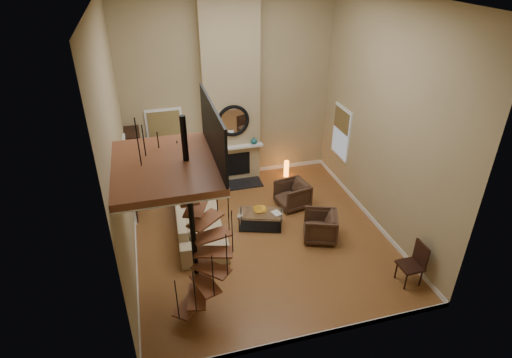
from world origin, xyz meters
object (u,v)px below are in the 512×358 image
object	(u,v)px
floor_lamp	(190,156)
side_chair	(415,262)
armchair_near	(295,194)
hutch	(136,165)
coffee_table	(261,218)
armchair_far	(323,227)
sofa	(198,218)
accent_lamp	(286,169)

from	to	relation	value
floor_lamp	side_chair	xyz separation A→B (m)	(4.05, -4.43, -0.89)
armchair_near	hutch	bearing A→B (deg)	-123.65
hutch	coffee_table	size ratio (longest dim) A/B	1.59
hutch	coffee_table	bearing A→B (deg)	-40.64
hutch	armchair_far	size ratio (longest dim) A/B	2.52
hutch	sofa	distance (m)	2.67
floor_lamp	coffee_table	bearing A→B (deg)	-49.29
armchair_far	coffee_table	world-z (taller)	armchair_far
sofa	armchair_near	bearing A→B (deg)	-77.07
floor_lamp	armchair_near	bearing A→B (deg)	-19.57
armchair_far	side_chair	world-z (taller)	side_chair
sofa	coffee_table	size ratio (longest dim) A/B	2.23
armchair_far	side_chair	bearing A→B (deg)	54.30
hutch	sofa	xyz separation A→B (m)	(1.37, -2.23, -0.55)
hutch	side_chair	xyz separation A→B (m)	(5.49, -5.22, -0.42)
sofa	armchair_far	bearing A→B (deg)	-108.32
hutch	armchair_near	bearing A→B (deg)	-22.98
armchair_far	floor_lamp	distance (m)	3.93
coffee_table	accent_lamp	distance (m)	2.82
armchair_near	armchair_far	bearing A→B (deg)	-5.22
accent_lamp	side_chair	xyz separation A→B (m)	(1.08, -5.11, 0.28)
sofa	accent_lamp	bearing A→B (deg)	-52.46
armchair_far	sofa	bearing A→B (deg)	-90.15
floor_lamp	side_chair	distance (m)	6.06
hutch	side_chair	distance (m)	7.59
coffee_table	floor_lamp	world-z (taller)	floor_lamp
sofa	coffee_table	world-z (taller)	sofa
sofa	coffee_table	bearing A→B (deg)	-97.10
sofa	accent_lamp	distance (m)	3.71
sofa	coffee_table	distance (m)	1.56
floor_lamp	accent_lamp	distance (m)	3.26
floor_lamp	accent_lamp	size ratio (longest dim) A/B	3.23
accent_lamp	armchair_far	bearing A→B (deg)	-92.91
armchair_near	accent_lamp	size ratio (longest dim) A/B	1.51
coffee_table	armchair_near	bearing A→B (deg)	32.42
hutch	accent_lamp	distance (m)	4.47
floor_lamp	side_chair	world-z (taller)	floor_lamp
armchair_near	coffee_table	bearing A→B (deg)	-68.25
sofa	floor_lamp	world-z (taller)	floor_lamp
sofa	armchair_far	xyz separation A→B (m)	(2.88, -1.11, -0.04)
floor_lamp	hutch	bearing A→B (deg)	151.19
side_chair	floor_lamp	bearing A→B (deg)	132.45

